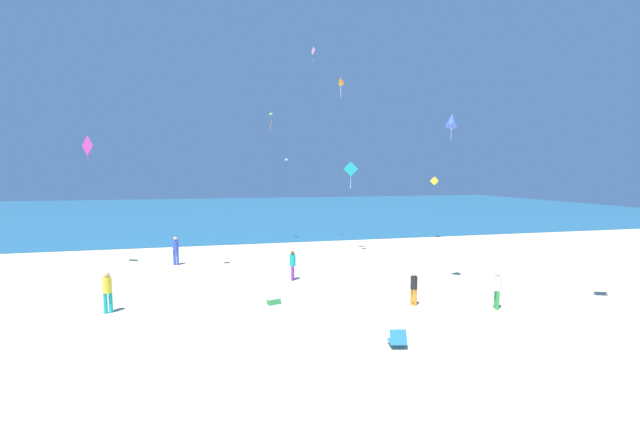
{
  "coord_description": "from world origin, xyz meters",
  "views": [
    {
      "loc": [
        -4.14,
        -12.4,
        5.45
      ],
      "look_at": [
        0.0,
        5.01,
        3.69
      ],
      "focal_mm": 22.85,
      "sensor_mm": 36.0,
      "label": 1
    }
  ],
  "objects_px": {
    "kite_orange": "(341,81)",
    "beach_chair_mid_beach": "(398,339)",
    "cooler_box": "(274,301)",
    "kite_white": "(286,160)",
    "person_3": "(176,249)",
    "kite_teal": "(351,169)",
    "person_2": "(293,263)",
    "person_4": "(497,287)",
    "kite_magenta": "(87,146)",
    "kite_yellow": "(434,181)",
    "kite_lime": "(271,114)",
    "kite_pink": "(313,52)",
    "person_1": "(107,289)",
    "kite_blue": "(452,120)",
    "person_0": "(414,286)"
  },
  "relations": [
    {
      "from": "kite_orange",
      "to": "beach_chair_mid_beach",
      "type": "bearing_deg",
      "value": -98.41
    },
    {
      "from": "cooler_box",
      "to": "kite_white",
      "type": "bearing_deg",
      "value": 79.89
    },
    {
      "from": "person_3",
      "to": "kite_teal",
      "type": "xyz_separation_m",
      "value": [
        11.49,
        1.84,
        4.75
      ]
    },
    {
      "from": "person_2",
      "to": "person_3",
      "type": "distance_m",
      "value": 8.03
    },
    {
      "from": "cooler_box",
      "to": "person_4",
      "type": "height_order",
      "value": "person_4"
    },
    {
      "from": "kite_magenta",
      "to": "kite_yellow",
      "type": "relative_size",
      "value": 1.3
    },
    {
      "from": "kite_lime",
      "to": "kite_magenta",
      "type": "height_order",
      "value": "kite_lime"
    },
    {
      "from": "person_3",
      "to": "kite_orange",
      "type": "xyz_separation_m",
      "value": [
        10.04,
        -0.58,
        10.16
      ]
    },
    {
      "from": "beach_chair_mid_beach",
      "to": "kite_pink",
      "type": "bearing_deg",
      "value": 6.42
    },
    {
      "from": "cooler_box",
      "to": "kite_yellow",
      "type": "distance_m",
      "value": 20.68
    },
    {
      "from": "kite_lime",
      "to": "kite_yellow",
      "type": "distance_m",
      "value": 14.18
    },
    {
      "from": "person_1",
      "to": "person_2",
      "type": "height_order",
      "value": "person_1"
    },
    {
      "from": "kite_blue",
      "to": "kite_orange",
      "type": "xyz_separation_m",
      "value": [
        -3.28,
        7.32,
        3.2
      ]
    },
    {
      "from": "kite_teal",
      "to": "kite_pink",
      "type": "bearing_deg",
      "value": 119.94
    },
    {
      "from": "person_1",
      "to": "person_3",
      "type": "bearing_deg",
      "value": -31.75
    },
    {
      "from": "person_2",
      "to": "kite_lime",
      "type": "distance_m",
      "value": 14.43
    },
    {
      "from": "cooler_box",
      "to": "kite_blue",
      "type": "relative_size",
      "value": 0.45
    },
    {
      "from": "kite_blue",
      "to": "person_1",
      "type": "bearing_deg",
      "value": -178.53
    },
    {
      "from": "person_3",
      "to": "kite_magenta",
      "type": "bearing_deg",
      "value": -74.13
    },
    {
      "from": "kite_lime",
      "to": "kite_yellow",
      "type": "xyz_separation_m",
      "value": [
        13.17,
        -1.23,
        -5.09
      ]
    },
    {
      "from": "person_4",
      "to": "kite_blue",
      "type": "xyz_separation_m",
      "value": [
        -0.17,
        3.5,
        7.05
      ]
    },
    {
      "from": "person_3",
      "to": "kite_pink",
      "type": "bearing_deg",
      "value": 135.19
    },
    {
      "from": "kite_pink",
      "to": "kite_yellow",
      "type": "relative_size",
      "value": 1.26
    },
    {
      "from": "person_1",
      "to": "kite_magenta",
      "type": "height_order",
      "value": "kite_magenta"
    },
    {
      "from": "person_0",
      "to": "person_3",
      "type": "distance_m",
      "value": 14.59
    },
    {
      "from": "kite_lime",
      "to": "person_4",
      "type": "bearing_deg",
      "value": -68.2
    },
    {
      "from": "cooler_box",
      "to": "kite_orange",
      "type": "relative_size",
      "value": 0.46
    },
    {
      "from": "person_4",
      "to": "kite_white",
      "type": "relative_size",
      "value": 1.68
    },
    {
      "from": "person_0",
      "to": "person_4",
      "type": "bearing_deg",
      "value": 119.72
    },
    {
      "from": "kite_orange",
      "to": "kite_yellow",
      "type": "bearing_deg",
      "value": 29.83
    },
    {
      "from": "kite_blue",
      "to": "person_4",
      "type": "bearing_deg",
      "value": -87.24
    },
    {
      "from": "kite_teal",
      "to": "kite_white",
      "type": "height_order",
      "value": "kite_white"
    },
    {
      "from": "kite_magenta",
      "to": "kite_teal",
      "type": "relative_size",
      "value": 0.73
    },
    {
      "from": "person_0",
      "to": "person_2",
      "type": "distance_m",
      "value": 6.63
    },
    {
      "from": "person_2",
      "to": "kite_teal",
      "type": "height_order",
      "value": "kite_teal"
    },
    {
      "from": "person_2",
      "to": "kite_pink",
      "type": "bearing_deg",
      "value": -89.71
    },
    {
      "from": "kite_yellow",
      "to": "beach_chair_mid_beach",
      "type": "bearing_deg",
      "value": -121.62
    },
    {
      "from": "person_2",
      "to": "kite_yellow",
      "type": "xyz_separation_m",
      "value": [
        13.43,
        10.01,
        3.96
      ]
    },
    {
      "from": "kite_teal",
      "to": "kite_orange",
      "type": "xyz_separation_m",
      "value": [
        -1.45,
        -2.42,
        5.4
      ]
    },
    {
      "from": "person_1",
      "to": "kite_blue",
      "type": "xyz_separation_m",
      "value": [
        14.97,
        0.38,
        7.0
      ]
    },
    {
      "from": "person_2",
      "to": "kite_teal",
      "type": "relative_size",
      "value": 0.82
    },
    {
      "from": "kite_blue",
      "to": "kite_white",
      "type": "bearing_deg",
      "value": 103.78
    },
    {
      "from": "kite_teal",
      "to": "beach_chair_mid_beach",
      "type": "bearing_deg",
      "value": -102.28
    },
    {
      "from": "beach_chair_mid_beach",
      "to": "person_2",
      "type": "xyz_separation_m",
      "value": [
        -1.86,
        8.77,
        0.61
      ]
    },
    {
      "from": "person_2",
      "to": "kite_blue",
      "type": "height_order",
      "value": "kite_blue"
    },
    {
      "from": "person_0",
      "to": "person_3",
      "type": "height_order",
      "value": "person_3"
    },
    {
      "from": "kite_white",
      "to": "person_0",
      "type": "bearing_deg",
      "value": -84.91
    },
    {
      "from": "person_0",
      "to": "kite_pink",
      "type": "xyz_separation_m",
      "value": [
        -0.87,
        15.37,
        13.65
      ]
    },
    {
      "from": "person_3",
      "to": "kite_lime",
      "type": "xyz_separation_m",
      "value": [
        6.47,
        6.16,
        8.94
      ]
    },
    {
      "from": "kite_pink",
      "to": "kite_blue",
      "type": "height_order",
      "value": "kite_pink"
    }
  ]
}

